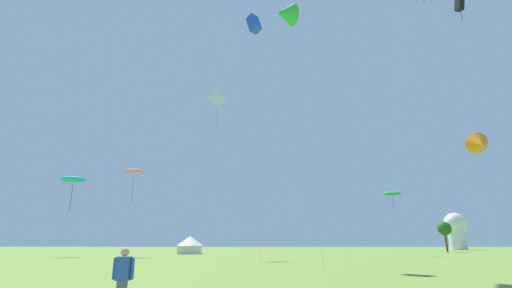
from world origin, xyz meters
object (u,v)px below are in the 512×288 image
at_px(kite_orange_delta, 480,144).
at_px(kite_blue_box, 254,24).
at_px(kite_green_parafoil, 392,194).
at_px(kite_green_delta, 285,14).
at_px(kite_white_diamond, 217,101).
at_px(kite_black_box, 460,6).
at_px(kite_cyan_parafoil, 74,180).
at_px(person_spectator, 122,283).
at_px(festival_tent_left, 190,244).
at_px(tree_distant_left, 444,229).
at_px(kite_pink_parafoil, 134,172).
at_px(observatory_dome, 456,229).

distance_m(kite_orange_delta, kite_blue_box, 30.32).
relative_size(kite_green_parafoil, kite_green_delta, 0.41).
xyz_separation_m(kite_white_diamond, kite_black_box, (29.24, -17.32, 4.07)).
height_order(kite_black_box, kite_cyan_parafoil, kite_black_box).
xyz_separation_m(kite_green_parafoil, person_spectator, (-24.30, -47.80, -8.66)).
relative_size(kite_green_delta, festival_tent_left, 5.14).
distance_m(kite_blue_box, tree_distant_left, 64.71).
bearing_deg(kite_blue_box, tree_distant_left, 46.75).
relative_size(kite_orange_delta, tree_distant_left, 2.22).
height_order(kite_pink_parafoil, observatory_dome, kite_pink_parafoil).
height_order(kite_orange_delta, kite_green_parafoil, kite_orange_delta).
height_order(kite_white_diamond, observatory_dome, kite_white_diamond).
height_order(kite_white_diamond, festival_tent_left, kite_white_diamond).
bearing_deg(kite_pink_parafoil, festival_tent_left, 59.60).
height_order(kite_cyan_parafoil, tree_distant_left, kite_cyan_parafoil).
xyz_separation_m(person_spectator, tree_distant_left, (44.03, 72.85, 4.09)).
bearing_deg(festival_tent_left, kite_pink_parafoil, -120.40).
relative_size(kite_blue_box, tree_distant_left, 4.52).
bearing_deg(kite_black_box, person_spectator, -136.02).
height_order(kite_white_diamond, person_spectator, kite_white_diamond).
relative_size(kite_black_box, person_spectator, 16.38).
bearing_deg(kite_green_parafoil, kite_white_diamond, -168.54).
xyz_separation_m(kite_green_delta, observatory_dome, (55.45, 81.13, -17.35)).
relative_size(kite_black_box, observatory_dome, 2.62).
height_order(festival_tent_left, observatory_dome, observatory_dome).
bearing_deg(observatory_dome, kite_cyan_parafoil, -147.54).
bearing_deg(kite_black_box, kite_pink_parafoil, 154.17).
bearing_deg(kite_cyan_parafoil, observatory_dome, 32.46).
distance_m(kite_white_diamond, kite_blue_box, 15.42).
bearing_deg(festival_tent_left, kite_green_delta, -67.17).
xyz_separation_m(kite_cyan_parafoil, kite_blue_box, (29.01, -16.70, 16.52)).
xyz_separation_m(kite_cyan_parafoil, festival_tent_left, (16.63, 11.94, -9.85)).
xyz_separation_m(kite_white_diamond, kite_green_delta, (9.42, -21.93, 0.00)).
relative_size(kite_white_diamond, tree_distant_left, 3.89).
height_order(kite_black_box, person_spectator, kite_black_box).
distance_m(kite_black_box, kite_green_parafoil, 29.16).
bearing_deg(kite_black_box, kite_white_diamond, 149.36).
bearing_deg(kite_black_box, kite_green_parafoil, 93.62).
bearing_deg(festival_tent_left, kite_orange_delta, -35.04).
bearing_deg(kite_white_diamond, kite_green_parafoil, 11.46).
relative_size(person_spectator, festival_tent_left, 0.36).
height_order(kite_black_box, tree_distant_left, kite_black_box).
relative_size(kite_green_parafoil, kite_cyan_parafoil, 0.82).
bearing_deg(kite_blue_box, kite_black_box, -9.77).
distance_m(kite_pink_parafoil, kite_black_box, 49.50).
relative_size(kite_black_box, festival_tent_left, 5.93).
distance_m(kite_green_parafoil, kite_green_delta, 35.91).
relative_size(kite_pink_parafoil, kite_blue_box, 0.45).
xyz_separation_m(person_spectator, festival_tent_left, (-9.75, 57.48, 0.87)).
bearing_deg(kite_orange_delta, kite_green_delta, -155.96).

